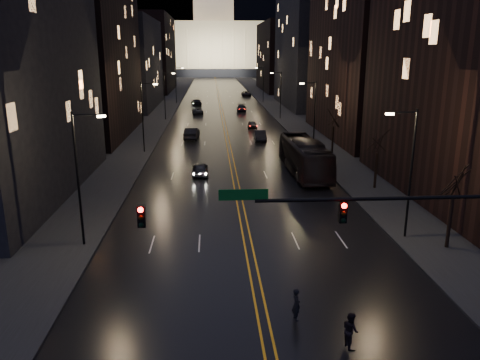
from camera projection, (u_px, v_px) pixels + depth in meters
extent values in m
plane|color=black|center=(264.00, 324.00, 22.37)|extent=(900.00, 900.00, 0.00)
cube|color=black|center=(218.00, 93.00, 147.48)|extent=(20.00, 320.00, 0.02)
cube|color=black|center=(173.00, 93.00, 146.62)|extent=(8.00, 320.00, 0.16)
cube|color=black|center=(262.00, 93.00, 148.30)|extent=(8.00, 320.00, 0.16)
cube|color=orange|center=(218.00, 93.00, 147.47)|extent=(0.62, 320.00, 0.01)
cube|color=black|center=(84.00, 42.00, 69.37)|extent=(12.00, 30.00, 28.00)
cube|color=black|center=(129.00, 63.00, 107.00)|extent=(12.00, 34.00, 20.00)
cube|color=black|center=(153.00, 54.00, 152.67)|extent=(12.00, 40.00, 24.00)
cube|color=black|center=(373.00, 5.00, 66.72)|extent=(12.00, 30.00, 38.00)
cube|color=black|center=(310.00, 50.00, 108.73)|extent=(12.00, 34.00, 26.00)
cube|color=black|center=(280.00, 57.00, 155.45)|extent=(12.00, 40.00, 22.00)
cube|color=black|center=(214.00, 71.00, 262.44)|extent=(90.00, 50.00, 4.00)
cube|color=#F7D78F|center=(214.00, 45.00, 258.73)|extent=(80.00, 36.00, 24.00)
cylinder|color=beige|center=(213.00, 7.00, 253.44)|extent=(22.00, 22.00, 16.00)
cylinder|color=black|center=(387.00, 198.00, 21.05)|extent=(12.00, 0.18, 0.18)
cube|color=black|center=(141.00, 216.00, 20.55)|extent=(0.35, 0.30, 1.00)
cube|color=black|center=(343.00, 212.00, 21.09)|extent=(0.35, 0.30, 1.00)
sphere|color=#FF0705|center=(140.00, 210.00, 20.29)|extent=(0.24, 0.24, 0.24)
sphere|color=#FF0705|center=(344.00, 206.00, 20.83)|extent=(0.24, 0.24, 0.24)
cube|color=#053F14|center=(243.00, 195.00, 20.58)|extent=(2.20, 0.06, 0.50)
cylinder|color=black|center=(411.00, 176.00, 31.46)|extent=(0.16, 0.16, 9.00)
cylinder|color=black|center=(404.00, 112.00, 30.27)|extent=(1.80, 0.10, 0.10)
cube|color=#FFDB99|center=(390.00, 114.00, 30.24)|extent=(0.50, 0.25, 0.15)
cylinder|color=black|center=(78.00, 182.00, 30.14)|extent=(0.16, 0.16, 9.00)
cylinder|color=black|center=(87.00, 115.00, 29.05)|extent=(1.80, 0.10, 0.10)
cube|color=#FFDB99|center=(101.00, 116.00, 29.13)|extent=(0.50, 0.25, 0.15)
cylinder|color=black|center=(315.00, 117.00, 60.33)|extent=(0.16, 0.16, 9.00)
cylinder|color=black|center=(309.00, 83.00, 59.14)|extent=(1.80, 0.10, 0.10)
cube|color=#FFDB99|center=(302.00, 84.00, 59.11)|extent=(0.50, 0.25, 0.15)
cylinder|color=black|center=(143.00, 118.00, 59.01)|extent=(0.16, 0.16, 9.00)
cylinder|color=black|center=(148.00, 83.00, 57.93)|extent=(1.80, 0.10, 0.10)
cube|color=#FFDB99|center=(155.00, 84.00, 58.01)|extent=(0.50, 0.25, 0.15)
cylinder|color=black|center=(281.00, 96.00, 89.20)|extent=(0.16, 0.16, 9.00)
cylinder|color=black|center=(276.00, 73.00, 88.01)|extent=(1.80, 0.10, 0.10)
cube|color=#FFDB99|center=(272.00, 73.00, 87.98)|extent=(0.50, 0.25, 0.15)
cylinder|color=black|center=(165.00, 96.00, 87.88)|extent=(0.16, 0.16, 9.00)
cylinder|color=black|center=(169.00, 73.00, 86.80)|extent=(1.80, 0.10, 0.10)
cube|color=#FFDB99|center=(173.00, 73.00, 86.88)|extent=(0.50, 0.25, 0.15)
cylinder|color=black|center=(263.00, 85.00, 118.08)|extent=(0.16, 0.16, 9.00)
cylinder|color=black|center=(260.00, 67.00, 116.88)|extent=(1.80, 0.10, 0.10)
cube|color=#FFDB99|center=(256.00, 68.00, 116.86)|extent=(0.50, 0.25, 0.15)
cylinder|color=black|center=(176.00, 85.00, 116.76)|extent=(0.16, 0.16, 9.00)
cylinder|color=black|center=(179.00, 68.00, 115.67)|extent=(1.80, 0.10, 0.10)
cube|color=#FFDB99|center=(182.00, 68.00, 115.75)|extent=(0.50, 0.25, 0.15)
cylinder|color=black|center=(449.00, 224.00, 30.38)|extent=(0.24, 0.24, 3.50)
cylinder|color=black|center=(376.00, 171.00, 43.86)|extent=(0.24, 0.24, 3.50)
cylinder|color=black|center=(333.00, 140.00, 59.26)|extent=(0.24, 0.24, 3.50)
imported|color=black|center=(305.00, 157.00, 49.52)|extent=(3.46, 13.36, 3.70)
imported|color=black|center=(200.00, 169.00, 49.09)|extent=(1.73, 4.14, 1.40)
imported|color=black|center=(192.00, 133.00, 69.59)|extent=(2.28, 5.37, 1.72)
imported|color=black|center=(198.00, 111.00, 97.74)|extent=(2.50, 4.80, 1.29)
imported|color=black|center=(196.00, 102.00, 113.42)|extent=(2.81, 5.50, 1.53)
imported|color=black|center=(260.00, 136.00, 68.07)|extent=(1.75, 4.72, 1.54)
imported|color=black|center=(252.00, 125.00, 79.16)|extent=(1.73, 3.93, 1.32)
imported|color=black|center=(241.00, 108.00, 101.76)|extent=(2.30, 5.10, 1.45)
imported|color=black|center=(246.00, 94.00, 136.91)|extent=(2.56, 5.38, 1.48)
imported|color=black|center=(296.00, 304.00, 22.51)|extent=(0.52, 0.68, 1.66)
imported|color=black|center=(351.00, 330.00, 20.43)|extent=(0.60, 0.89, 1.68)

